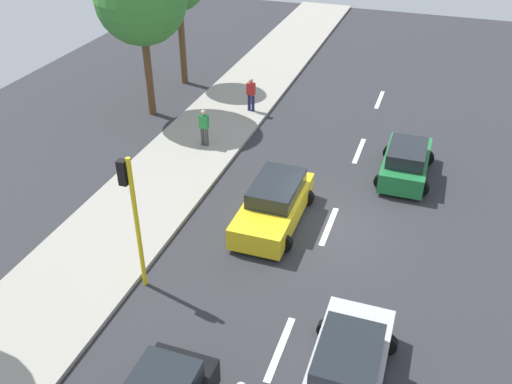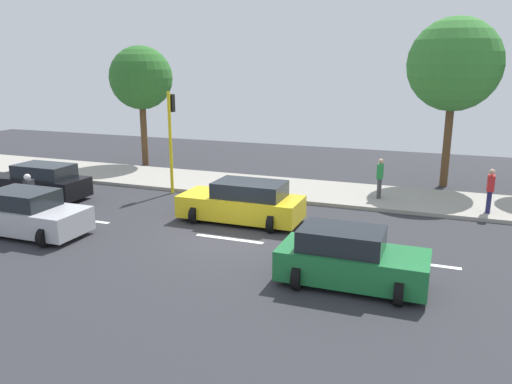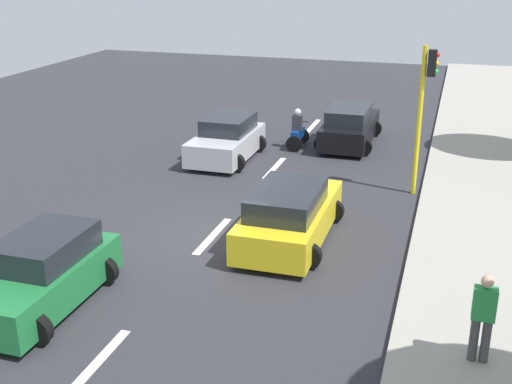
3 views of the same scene
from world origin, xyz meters
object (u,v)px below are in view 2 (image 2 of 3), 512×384
car_green (350,259)px  car_silver (30,214)px  car_yellow_cab (243,203)px  car_black (41,182)px  pedestrian_near_signal (380,177)px  street_tree_north (454,65)px  street_tree_south (141,78)px  pedestrian_by_tree (490,189)px  traffic_light_corner (171,128)px  motorcycle (28,196)px

car_green → car_silver: (0.20, 10.90, 0.00)m
car_yellow_cab → car_black: bearing=90.3°
pedestrian_near_signal → street_tree_north: street_tree_north is taller
car_silver → pedestrian_near_signal: bearing=-51.2°
pedestrian_near_signal → street_tree_south: 14.56m
car_green → street_tree_south: street_tree_south is taller
car_green → pedestrian_near_signal: pedestrian_near_signal is taller
street_tree_south → car_silver: bearing=-165.4°
car_green → car_black: same height
car_black → pedestrian_by_tree: 18.31m
car_green → traffic_light_corner: bearing=53.0°
pedestrian_by_tree → car_yellow_cab: bearing=114.5°
pedestrian_by_tree → street_tree_south: bearing=77.1°
car_silver → street_tree_north: 18.70m
pedestrian_by_tree → motorcycle: bearing=108.7°
car_yellow_cab → car_black: 9.37m
car_silver → pedestrian_by_tree: (7.79, -14.72, 0.35)m
car_silver → motorcycle: bearing=45.6°
car_yellow_cab → street_tree_north: (8.54, -6.85, 4.90)m
car_yellow_cab → pedestrian_by_tree: pedestrian_by_tree is taller
motorcycle → street_tree_north: (10.37, -15.19, 4.97)m
car_green → pedestrian_by_tree: size_ratio=2.27×
car_yellow_cab → traffic_light_corner: bearing=57.9°
motorcycle → traffic_light_corner: traffic_light_corner is taller
car_black → traffic_light_corner: (2.91, -4.81, 2.22)m
car_yellow_cab → pedestrian_by_tree: 9.36m
car_yellow_cab → traffic_light_corner: (2.86, 4.56, 2.22)m
car_green → motorcycle: size_ratio=2.51×
car_silver → pedestrian_near_signal: (8.49, -10.55, 0.35)m
car_black → street_tree_north: size_ratio=0.55×
car_black → street_tree_south: street_tree_south is taller
pedestrian_by_tree → car_black: bearing=102.4°
motorcycle → traffic_light_corner: size_ratio=0.34×
street_tree_north → street_tree_south: street_tree_north is taller
car_yellow_cab → pedestrian_by_tree: bearing=-65.5°
traffic_light_corner → street_tree_north: 13.03m
pedestrian_near_signal → traffic_light_corner: size_ratio=0.38×
car_black → traffic_light_corner: 6.04m
car_yellow_cab → car_black: same height
car_yellow_cab → pedestrian_near_signal: 6.32m
car_black → pedestrian_by_tree: bearing=-77.6°
pedestrian_near_signal → street_tree_south: street_tree_south is taller
street_tree_north → car_silver: bearing=133.6°
car_green → street_tree_north: 13.74m
car_yellow_cab → car_silver: same height
car_yellow_cab → car_black: size_ratio=1.06×
street_tree_south → car_yellow_cab: bearing=-130.6°
car_silver → car_black: size_ratio=0.90×
car_yellow_cab → street_tree_south: bearing=49.4°
pedestrian_by_tree → traffic_light_corner: 13.24m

